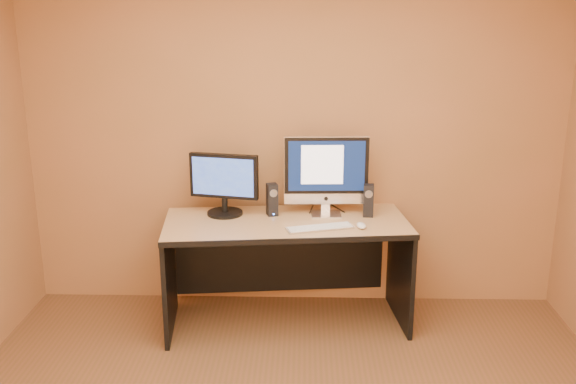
% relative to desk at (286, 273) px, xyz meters
% --- Properties ---
extents(walls, '(4.00, 4.00, 2.60)m').
position_rel_desk_xyz_m(walls, '(0.05, -1.57, 0.91)').
color(walls, '#9A623E').
rests_on(walls, ground).
extents(desk, '(1.77, 0.92, 0.79)m').
position_rel_desk_xyz_m(desk, '(0.00, 0.00, 0.00)').
color(desk, tan).
rests_on(desk, ground).
extents(imac, '(0.61, 0.25, 0.58)m').
position_rel_desk_xyz_m(imac, '(0.28, 0.14, 0.68)').
color(imac, silver).
rests_on(imac, desk).
extents(second_monitor, '(0.55, 0.36, 0.45)m').
position_rel_desk_xyz_m(second_monitor, '(-0.45, 0.14, 0.62)').
color(second_monitor, black).
rests_on(second_monitor, desk).
extents(speaker_left, '(0.09, 0.09, 0.23)m').
position_rel_desk_xyz_m(speaker_left, '(-0.11, 0.13, 0.51)').
color(speaker_left, black).
rests_on(speaker_left, desk).
extents(speaker_right, '(0.08, 0.08, 0.23)m').
position_rel_desk_xyz_m(speaker_right, '(0.58, 0.13, 0.51)').
color(speaker_right, black).
rests_on(speaker_right, desk).
extents(keyboard, '(0.47, 0.25, 0.02)m').
position_rel_desk_xyz_m(keyboard, '(0.23, -0.17, 0.40)').
color(keyboard, '#BBBBBF').
rests_on(keyboard, desk).
extents(mouse, '(0.08, 0.12, 0.04)m').
position_rel_desk_xyz_m(mouse, '(0.51, -0.14, 0.41)').
color(mouse, white).
rests_on(mouse, desk).
extents(cable_a, '(0.11, 0.21, 0.01)m').
position_rel_desk_xyz_m(cable_a, '(0.37, 0.30, 0.40)').
color(cable_a, black).
rests_on(cable_a, desk).
extents(cable_b, '(0.04, 0.19, 0.01)m').
position_rel_desk_xyz_m(cable_b, '(0.18, 0.26, 0.40)').
color(cable_b, black).
rests_on(cable_b, desk).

